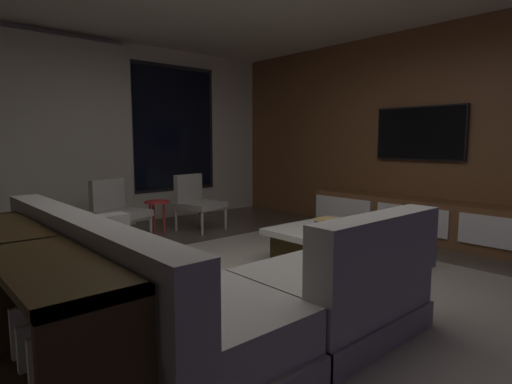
# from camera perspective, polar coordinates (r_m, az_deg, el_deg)

# --- Properties ---
(floor) EXTENTS (9.20, 9.20, 0.00)m
(floor) POSITION_cam_1_polar(r_m,az_deg,el_deg) (3.55, 1.24, -13.70)
(floor) COLOR #473D33
(back_wall_with_window) EXTENTS (6.60, 0.30, 2.70)m
(back_wall_with_window) POSITION_cam_1_polar(r_m,az_deg,el_deg) (6.44, -21.79, 7.30)
(back_wall_with_window) COLOR beige
(back_wall_with_window) RESTS_ON floor
(media_wall) EXTENTS (0.12, 7.80, 2.70)m
(media_wall) POSITION_cam_1_polar(r_m,az_deg,el_deg) (5.85, 24.05, 7.33)
(media_wall) COLOR brown
(media_wall) RESTS_ON floor
(area_rug) EXTENTS (3.20, 3.80, 0.01)m
(area_rug) POSITION_cam_1_polar(r_m,az_deg,el_deg) (3.71, 6.38, -12.67)
(area_rug) COLOR gray
(area_rug) RESTS_ON floor
(sectional_couch) EXTENTS (1.98, 2.50, 0.82)m
(sectional_couch) POSITION_cam_1_polar(r_m,az_deg,el_deg) (2.82, -9.23, -13.07)
(sectional_couch) COLOR gray
(sectional_couch) RESTS_ON floor
(coffee_table) EXTENTS (1.16, 1.16, 0.36)m
(coffee_table) POSITION_cam_1_polar(r_m,az_deg,el_deg) (4.38, 11.30, -7.24)
(coffee_table) COLOR #30220E
(coffee_table) RESTS_ON floor
(book_stack_on_coffee_table) EXTENTS (0.25, 0.22, 0.08)m
(book_stack_on_coffee_table) POSITION_cam_1_polar(r_m,az_deg,el_deg) (4.49, 9.86, -4.05)
(book_stack_on_coffee_table) COLOR olive
(book_stack_on_coffee_table) RESTS_ON coffee_table
(accent_chair_near_window) EXTENTS (0.65, 0.66, 0.78)m
(accent_chair_near_window) POSITION_cam_1_polar(r_m,az_deg,el_deg) (5.97, -8.15, -0.97)
(accent_chair_near_window) COLOR #B2ADA0
(accent_chair_near_window) RESTS_ON floor
(accent_chair_by_curtain) EXTENTS (0.68, 0.70, 0.78)m
(accent_chair_by_curtain) POSITION_cam_1_polar(r_m,az_deg,el_deg) (5.45, -18.52, -2.01)
(accent_chair_by_curtain) COLOR #B2ADA0
(accent_chair_by_curtain) RESTS_ON floor
(side_stool) EXTENTS (0.32, 0.32, 0.46)m
(side_stool) POSITION_cam_1_polar(r_m,az_deg,el_deg) (5.72, -13.40, -2.03)
(side_stool) COLOR red
(side_stool) RESTS_ON floor
(media_console) EXTENTS (0.46, 3.10, 0.52)m
(media_console) POSITION_cam_1_polar(r_m,az_deg,el_deg) (5.70, 21.82, -3.63)
(media_console) COLOR brown
(media_console) RESTS_ON floor
(mounted_tv) EXTENTS (0.05, 1.20, 0.69)m
(mounted_tv) POSITION_cam_1_polar(r_m,az_deg,el_deg) (5.86, 21.37, 7.46)
(mounted_tv) COLOR black
(console_table_behind_couch) EXTENTS (0.40, 2.10, 0.74)m
(console_table_behind_couch) POSITION_cam_1_polar(r_m,az_deg,el_deg) (2.57, -28.90, -12.98)
(console_table_behind_couch) COLOR #30220E
(console_table_behind_couch) RESTS_ON floor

